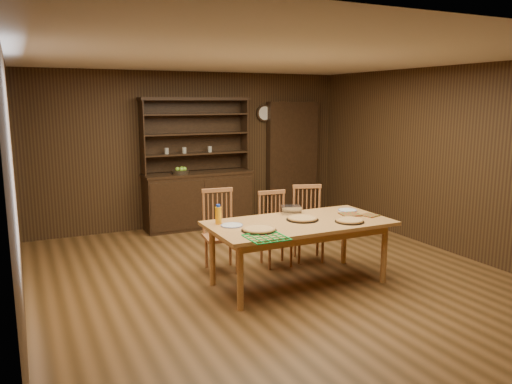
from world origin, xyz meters
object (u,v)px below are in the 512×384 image
china_hutch (198,192)px  dining_table (299,228)px  juice_bottle (218,215)px  chair_left (220,227)px  chair_center (274,226)px  chair_right (308,220)px

china_hutch → dining_table: (0.17, -3.06, 0.08)m
dining_table → juice_bottle: size_ratio=9.32×
chair_left → chair_center: 0.73m
juice_bottle → chair_right: bearing=18.0°
chair_left → dining_table: bearing=-48.7°
dining_table → chair_center: bearing=83.9°
china_hutch → chair_left: bearing=-102.0°
dining_table → chair_right: chair_right is taller
china_hutch → chair_center: bearing=-83.6°
china_hutch → chair_center: china_hutch is taller
chair_center → chair_right: 0.51m
dining_table → chair_right: size_ratio=2.09×
chair_center → chair_right: bearing=4.8°
chair_left → juice_bottle: (-0.25, -0.61, 0.31)m
china_hutch → chair_left: 2.20m
chair_center → juice_bottle: bearing=-148.8°
china_hutch → dining_table: china_hutch is taller
dining_table → chair_center: (0.08, 0.78, -0.17)m
chair_right → dining_table: bearing=-108.1°
chair_left → juice_bottle: chair_left is taller
china_hutch → chair_center: (0.26, -2.28, -0.09)m
juice_bottle → chair_center: bearing=26.4°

